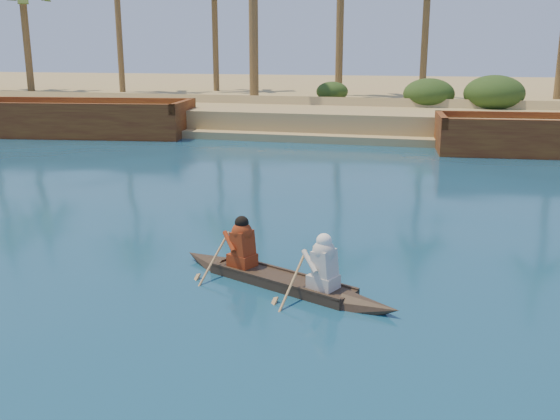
% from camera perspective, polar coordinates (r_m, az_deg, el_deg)
% --- Properties ---
extents(sandy_embankment, '(150.00, 51.00, 1.50)m').
position_cam_1_polar(sandy_embankment, '(54.30, 20.72, 9.45)').
color(sandy_embankment, tan).
rests_on(sandy_embankment, ground).
extents(shrub_cluster, '(100.00, 6.00, 2.40)m').
position_cam_1_polar(shrub_cluster, '(39.01, 22.81, 8.68)').
color(shrub_cluster, '#293F16').
rests_on(shrub_cluster, ground).
extents(canoe, '(4.84, 2.56, 1.37)m').
position_cam_1_polar(canoe, '(11.78, 0.07, -5.70)').
color(canoe, '#37261E').
rests_on(canoe, ground).
extents(barge_left, '(13.21, 6.14, 2.12)m').
position_cam_1_polar(barge_left, '(35.10, -18.73, 7.77)').
color(barge_left, brown).
rests_on(barge_left, ground).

